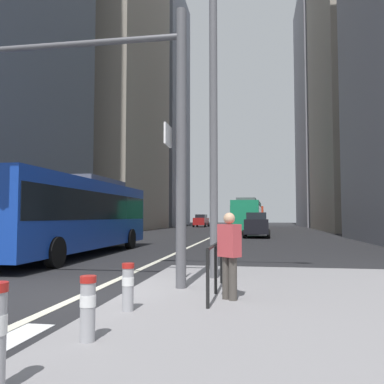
{
  "coord_description": "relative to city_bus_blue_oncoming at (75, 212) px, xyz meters",
  "views": [
    {
      "loc": [
        3.61,
        -8.14,
        1.65
      ],
      "look_at": [
        -3.15,
        33.15,
        4.2
      ],
      "focal_mm": 37.43,
      "sensor_mm": 36.0,
      "label": 1
    }
  ],
  "objects": [
    {
      "name": "ground_plane",
      "position": [
        3.97,
        12.32,
        -1.84
      ],
      "size": [
        160.0,
        160.0,
        0.0
      ],
      "primitive_type": "plane",
      "color": "black"
    },
    {
      "name": "median_island",
      "position": [
        9.47,
        -8.68,
        -1.76
      ],
      "size": [
        9.0,
        10.0,
        0.15
      ],
      "primitive_type": "cube",
      "color": "gray",
      "rests_on": "ground"
    },
    {
      "name": "lane_centre_line",
      "position": [
        3.97,
        22.32,
        -1.83
      ],
      "size": [
        0.2,
        80.0,
        0.01
      ],
      "primitive_type": "cube",
      "color": "beige",
      "rests_on": "ground"
    },
    {
      "name": "office_tower_left_mid",
      "position": [
        -12.03,
        31.02,
        19.76
      ],
      "size": [
        13.94,
        19.43,
        43.2
      ],
      "primitive_type": "cube",
      "color": "gray",
      "rests_on": "ground"
    },
    {
      "name": "office_tower_left_far",
      "position": [
        -12.03,
        52.81,
        19.27
      ],
      "size": [
        13.27,
        16.62,
        42.21
      ],
      "primitive_type": "cube",
      "color": "slate",
      "rests_on": "ground"
    },
    {
      "name": "office_tower_right_mid",
      "position": [
        20.97,
        32.31,
        21.58
      ],
      "size": [
        12.46,
        17.77,
        46.84
      ],
      "primitive_type": "cube",
      "color": "gray",
      "rests_on": "ground"
    },
    {
      "name": "office_tower_right_far",
      "position": [
        20.97,
        52.01,
        17.65
      ],
      "size": [
        12.65,
        16.91,
        38.97
      ],
      "primitive_type": "cube",
      "color": "gray",
      "rests_on": "ground"
    },
    {
      "name": "city_bus_blue_oncoming",
      "position": [
        0.0,
        0.0,
        0.0
      ],
      "size": [
        2.71,
        11.98,
        3.4
      ],
      "color": "#14389E",
      "rests_on": "ground"
    },
    {
      "name": "city_bus_red_receding",
      "position": [
        6.6,
        25.2,
        -0.0
      ],
      "size": [
        2.93,
        11.09,
        3.4
      ],
      "color": "#198456",
      "rests_on": "ground"
    },
    {
      "name": "city_bus_red_distant",
      "position": [
        7.09,
        47.4,
        -0.0
      ],
      "size": [
        2.82,
        11.1,
        3.4
      ],
      "color": "red",
      "rests_on": "ground"
    },
    {
      "name": "car_oncoming_mid",
      "position": [
        -1.11,
        46.15,
        -0.85
      ],
      "size": [
        2.18,
        4.59,
        1.94
      ],
      "color": "maroon",
      "rests_on": "ground"
    },
    {
      "name": "car_receding_near",
      "position": [
        7.51,
        16.0,
        -0.85
      ],
      "size": [
        2.09,
        4.62,
        1.94
      ],
      "color": "black",
      "rests_on": "ground"
    },
    {
      "name": "car_receding_far",
      "position": [
        6.3,
        34.72,
        -0.85
      ],
      "size": [
        2.16,
        4.54,
        1.94
      ],
      "color": "#232838",
      "rests_on": "ground"
    },
    {
      "name": "traffic_signal_gantry",
      "position": [
        4.18,
        -7.52,
        2.24
      ],
      "size": [
        5.51,
        0.65,
        6.0
      ],
      "color": "#515156",
      "rests_on": "median_island"
    },
    {
      "name": "street_lamp_post",
      "position": [
        6.52,
        -6.01,
        3.45
      ],
      "size": [
        5.5,
        0.32,
        8.0
      ],
      "color": "#56565B",
      "rests_on": "median_island"
    },
    {
      "name": "bollard_left",
      "position": [
        5.56,
        -11.2,
        -1.25
      ],
      "size": [
        0.2,
        0.2,
        0.78
      ],
      "color": "#99999E",
      "rests_on": "median_island"
    },
    {
      "name": "bollard_right",
      "position": [
        5.54,
        -9.64,
        -1.27
      ],
      "size": [
        0.2,
        0.2,
        0.75
      ],
      "color": "#99999E",
      "rests_on": "median_island"
    },
    {
      "name": "pedestrian_railing",
      "position": [
        6.77,
        -7.39,
        -0.98
      ],
      "size": [
        0.06,
        3.8,
        0.98
      ],
      "color": "black",
      "rests_on": "median_island"
    },
    {
      "name": "pedestrian_waiting",
      "position": [
        7.08,
        -8.51,
        -0.83
      ],
      "size": [
        0.45,
        0.42,
        1.56
      ],
      "color": "#423D38",
      "rests_on": "median_island"
    }
  ]
}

